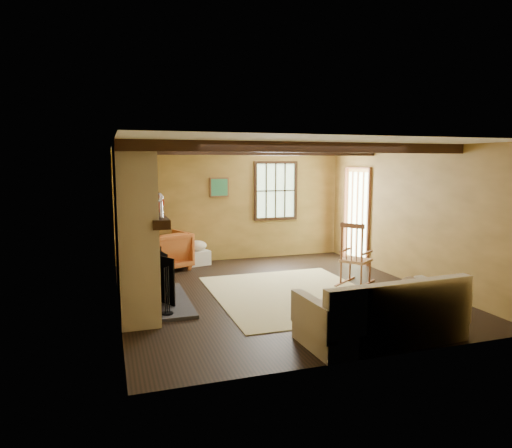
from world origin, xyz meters
name	(u,v)px	position (x,y,z in m)	size (l,w,h in m)	color
ground	(277,292)	(0.00, 0.00, 0.00)	(5.50, 5.50, 0.00)	black
room_envelope	(284,192)	(0.22, 0.26, 1.63)	(5.02, 5.52, 2.44)	#AD863D
fireplace	(136,233)	(-2.23, 0.00, 1.10)	(1.02, 2.30, 2.40)	#AB5F42
rug	(292,294)	(0.20, -0.20, 0.00)	(2.50, 3.00, 0.01)	#D0C58A
rocking_chair	(355,258)	(1.47, 0.02, 0.47)	(0.89, 0.81, 1.11)	tan
sofa	(384,317)	(0.48, -2.34, 0.29)	(2.02, 0.98, 0.80)	beige
firewood_pile	(139,261)	(-2.03, 2.60, 0.13)	(0.73, 0.13, 0.26)	brown
laundry_basket	(197,258)	(-0.87, 2.43, 0.15)	(0.50, 0.38, 0.30)	silver
basket_pillow	(196,246)	(-0.87, 2.43, 0.41)	(0.43, 0.35, 0.22)	beige
armchair	(166,251)	(-1.53, 2.19, 0.38)	(0.82, 0.84, 0.77)	#BF6026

